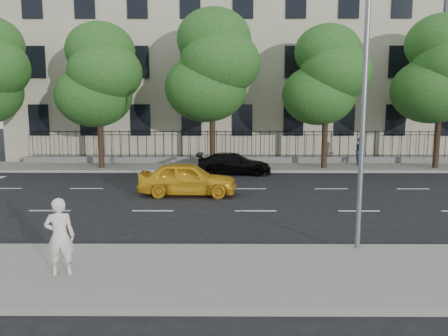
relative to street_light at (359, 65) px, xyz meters
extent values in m
plane|color=black|center=(-2.50, 1.77, -5.15)|extent=(120.00, 120.00, 0.00)
cube|color=gray|center=(-2.50, -2.23, -5.07)|extent=(60.00, 4.00, 0.15)
cube|color=gray|center=(-2.50, 15.77, -5.07)|extent=(60.00, 4.00, 0.15)
cube|color=beige|center=(-2.50, 24.77, 3.85)|extent=(34.00, 12.00, 18.00)
cube|color=slate|center=(-2.50, 17.47, -4.80)|extent=(30.00, 0.50, 0.40)
cube|color=black|center=(-2.50, 17.47, -4.50)|extent=(28.80, 0.05, 0.05)
cube|color=black|center=(-2.50, 17.47, -2.90)|extent=(28.80, 0.05, 0.05)
cylinder|color=slate|center=(0.00, -0.53, -1.00)|extent=(0.14, 0.14, 8.00)
cylinder|color=#382619|center=(-11.50, 14.97, -3.51)|extent=(0.36, 0.36, 2.97)
ellipsoid|color=#1C5620|center=(-11.90, 15.27, -0.52)|extent=(4.75, 4.75, 3.90)
ellipsoid|color=#1C5620|center=(-11.00, 14.77, 0.85)|extent=(4.50, 4.50, 3.70)
ellipsoid|color=#1C5620|center=(-11.40, 15.37, 2.23)|extent=(4.25, 4.25, 3.50)
cylinder|color=#382619|center=(-4.50, 14.97, -3.34)|extent=(0.36, 0.36, 3.32)
ellipsoid|color=#1C5620|center=(-4.90, 15.27, -0.05)|extent=(5.13, 5.13, 4.21)
ellipsoid|color=#1C5620|center=(-4.00, 14.77, 1.43)|extent=(4.86, 4.86, 4.00)
ellipsoid|color=#1C5620|center=(-4.40, 15.37, 2.92)|extent=(4.59, 4.59, 3.78)
cylinder|color=#382619|center=(2.50, 14.97, -3.46)|extent=(0.36, 0.36, 3.08)
ellipsoid|color=#1C5620|center=(2.10, 15.27, -0.48)|extent=(4.56, 4.56, 3.74)
ellipsoid|color=#1C5620|center=(3.00, 14.77, 0.84)|extent=(4.32, 4.32, 3.55)
ellipsoid|color=#1C5620|center=(2.60, 15.37, 2.16)|extent=(4.08, 4.08, 3.36)
cylinder|color=#382619|center=(9.50, 14.97, -3.39)|extent=(0.36, 0.36, 3.22)
ellipsoid|color=#1C5620|center=(9.10, 15.27, -0.22)|extent=(4.94, 4.94, 4.06)
ellipsoid|color=#1C5620|center=(9.60, 15.37, 2.64)|extent=(4.42, 4.42, 3.64)
imported|color=yellow|center=(-5.39, 7.24, -4.40)|extent=(4.47, 1.92, 1.50)
imported|color=black|center=(-3.18, 13.27, -4.51)|extent=(4.46, 2.02, 1.27)
imported|color=white|center=(-7.50, -2.49, -4.08)|extent=(0.75, 0.57, 1.83)
imported|color=navy|center=(5.21, 16.28, -4.08)|extent=(0.96, 1.08, 1.84)
camera|label=1|loc=(-3.65, -12.22, -1.06)|focal=35.00mm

